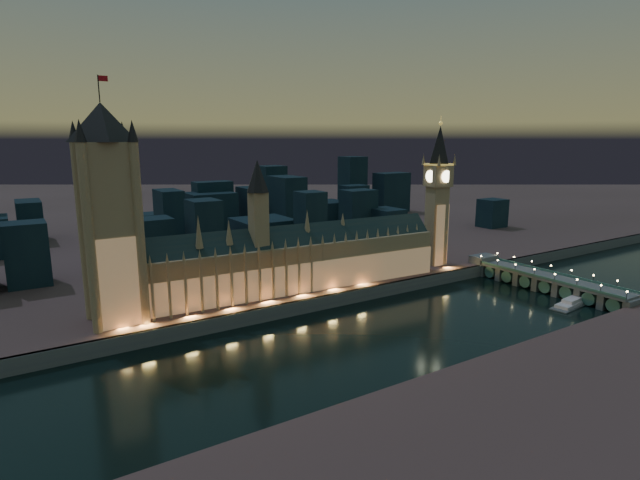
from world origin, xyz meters
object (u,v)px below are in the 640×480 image
palace_of_westminster (289,260)px  river_boat (575,301)px  victoria_tower (109,205)px  westminster_bridge (542,281)px  elizabeth_tower (438,184)px

palace_of_westminster → river_boat: palace_of_westminster is taller
palace_of_westminster → victoria_tower: bearing=179.9°
palace_of_westminster → westminster_bridge: 167.92m
palace_of_westminster → westminster_bridge: palace_of_westminster is taller
victoria_tower → elizabeth_tower: size_ratio=1.12×
palace_of_westminster → elizabeth_tower: size_ratio=1.93×
westminster_bridge → river_boat: size_ratio=2.54×
elizabeth_tower → victoria_tower: bearing=-180.0°
victoria_tower → westminster_bridge: size_ratio=1.04×
palace_of_westminster → river_boat: size_ratio=4.55×
victoria_tower → westminster_bridge: (250.81, -65.37, -60.39)m
westminster_bridge → river_boat: (-9.32, -28.63, -4.43)m
elizabeth_tower → river_boat: elizabeth_tower is taller
victoria_tower → river_boat: victoria_tower is taller
elizabeth_tower → westminster_bridge: 94.86m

